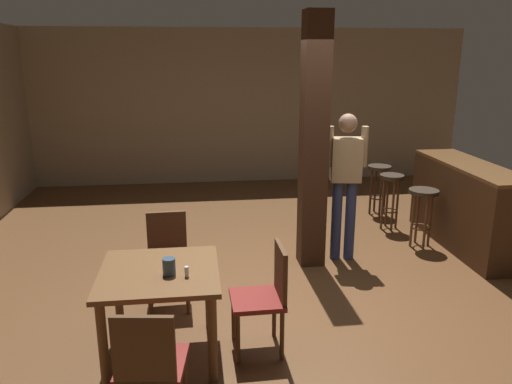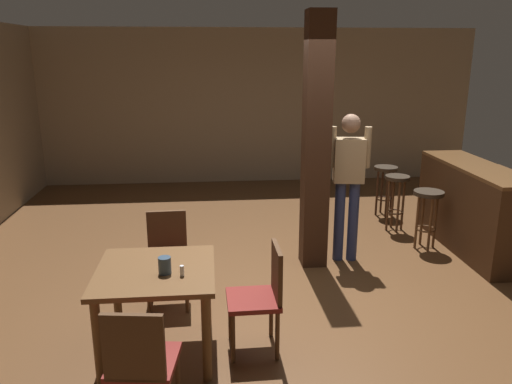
{
  "view_description": "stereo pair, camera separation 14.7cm",
  "coord_description": "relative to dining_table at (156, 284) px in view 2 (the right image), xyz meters",
  "views": [
    {
      "loc": [
        -1.08,
        -4.76,
        2.37
      ],
      "look_at": [
        -0.5,
        -0.15,
        1.07
      ],
      "focal_mm": 35.0,
      "sensor_mm": 36.0,
      "label": 1
    },
    {
      "loc": [
        -0.93,
        -4.77,
        2.37
      ],
      "look_at": [
        -0.5,
        -0.15,
        1.07
      ],
      "focal_mm": 35.0,
      "sensor_mm": 36.0,
      "label": 2
    }
  ],
  "objects": [
    {
      "name": "ground_plane",
      "position": [
        1.38,
        1.13,
        -0.61
      ],
      "size": [
        10.8,
        10.8,
        0.0
      ],
      "primitive_type": "plane",
      "color": "brown"
    },
    {
      "name": "wall_back",
      "position": [
        1.38,
        5.63,
        0.79
      ],
      "size": [
        8.0,
        0.1,
        2.8
      ],
      "primitive_type": "cube",
      "color": "gray",
      "rests_on": "ground_plane"
    },
    {
      "name": "pillar",
      "position": [
        1.61,
        1.66,
        0.79
      ],
      "size": [
        0.28,
        0.28,
        2.8
      ],
      "primitive_type": "cube",
      "color": "#382114",
      "rests_on": "ground_plane"
    },
    {
      "name": "dining_table",
      "position": [
        0.0,
        0.0,
        0.0
      ],
      "size": [
        0.92,
        0.92,
        0.74
      ],
      "color": "brown",
      "rests_on": "ground_plane"
    },
    {
      "name": "chair_north",
      "position": [
        0.02,
        0.87,
        -0.11
      ],
      "size": [
        0.43,
        0.43,
        0.89
      ],
      "color": "maroon",
      "rests_on": "ground_plane"
    },
    {
      "name": "chair_east",
      "position": [
        0.84,
        -0.02,
        -0.11
      ],
      "size": [
        0.43,
        0.43,
        0.89
      ],
      "color": "maroon",
      "rests_on": "ground_plane"
    },
    {
      "name": "chair_south",
      "position": [
        -0.02,
        -0.87,
        -0.11
      ],
      "size": [
        0.47,
        0.47,
        0.89
      ],
      "color": "maroon",
      "rests_on": "ground_plane"
    },
    {
      "name": "napkin_cup",
      "position": [
        0.08,
        -0.09,
        0.19
      ],
      "size": [
        0.1,
        0.1,
        0.13
      ],
      "primitive_type": "cylinder",
      "color": "#33475B",
      "rests_on": "dining_table"
    },
    {
      "name": "salt_shaker",
      "position": [
        0.22,
        -0.14,
        0.17
      ],
      "size": [
        0.03,
        0.03,
        0.08
      ],
      "primitive_type": "cylinder",
      "color": "silver",
      "rests_on": "dining_table"
    },
    {
      "name": "standing_person",
      "position": [
        2.01,
        1.73,
        0.39
      ],
      "size": [
        0.47,
        0.25,
        1.72
      ],
      "color": "tan",
      "rests_on": "ground_plane"
    },
    {
      "name": "bar_counter",
      "position": [
        3.57,
        1.93,
        -0.07
      ],
      "size": [
        0.56,
        1.96,
        1.06
      ],
      "color": "brown",
      "rests_on": "ground_plane"
    },
    {
      "name": "bar_stool_near",
      "position": [
        3.1,
        1.99,
        -0.05
      ],
      "size": [
        0.36,
        0.36,
        0.74
      ],
      "color": "#2D2319",
      "rests_on": "ground_plane"
    },
    {
      "name": "bar_stool_mid",
      "position": [
        2.96,
        2.66,
        -0.05
      ],
      "size": [
        0.33,
        0.33,
        0.77
      ],
      "color": "#2D2319",
      "rests_on": "ground_plane"
    },
    {
      "name": "bar_stool_far",
      "position": [
        3.04,
        3.33,
        -0.06
      ],
      "size": [
        0.34,
        0.34,
        0.74
      ],
      "color": "#2D2319",
      "rests_on": "ground_plane"
    }
  ]
}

